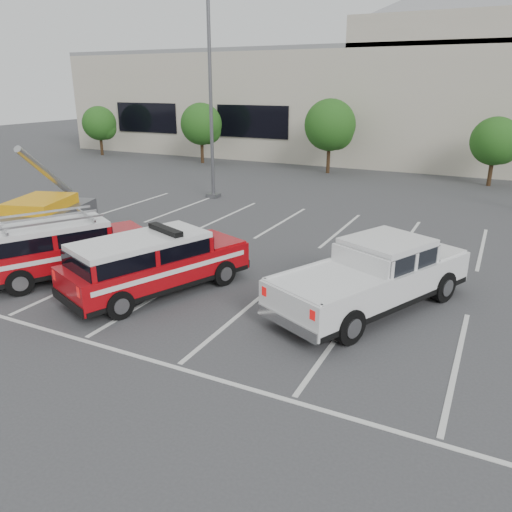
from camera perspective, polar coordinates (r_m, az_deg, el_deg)
The scene contains 12 objects.
ground at distance 13.23m, azimuth -2.01°, elevation -6.79°, with size 120.00×120.00×0.00m, color #3B3B3E.
stall_markings at distance 17.01m, azimuth 5.21°, elevation -0.79°, with size 23.00×15.00×0.01m, color silver.
convention_building at distance 42.67m, azimuth 19.88°, elevation 16.68°, with size 60.00×16.99×13.20m.
tree_far_left at distance 44.76m, azimuth -17.34°, elevation 14.15°, with size 2.77×2.77×3.99m.
tree_left at distance 38.59m, azimuth -6.12°, elevation 14.61°, with size 3.07×3.07×4.42m.
tree_mid_left at distance 34.28m, azimuth 8.61°, elevation 14.39°, with size 3.37×3.37×4.85m.
tree_mid_right at distance 32.65m, azimuth 25.80°, elevation 11.56°, with size 2.77×2.77×3.99m.
light_pole_left at distance 26.30m, azimuth -5.21°, elevation 17.80°, with size 0.90×0.60×10.24m.
fire_chief_suv at distance 14.66m, azimuth -11.55°, elevation -1.26°, with size 3.77×5.68×1.88m.
white_pickup at distance 13.76m, azimuth 13.20°, elevation -2.90°, with size 4.46×6.36×1.86m.
ladder_suv at distance 16.77m, azimuth -21.16°, elevation 0.50°, with size 4.18×5.34×1.98m.
utility_rig at distance 20.91m, azimuth -23.61°, elevation 3.59°, with size 3.88×5.01×3.72m.
Camera 1 is at (5.71, -10.44, 5.80)m, focal length 35.00 mm.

